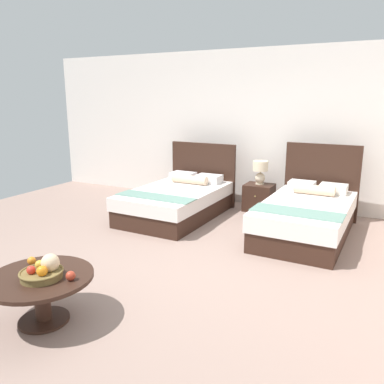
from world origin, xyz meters
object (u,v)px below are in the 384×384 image
object	(u,v)px
loose_apple	(71,276)
coffee_table	(41,287)
bed_near_window	(178,200)
bed_near_corner	(307,215)
nightstand	(259,197)
fruit_bowl	(43,271)
loose_orange	(32,261)
table_lamp	(260,170)

from	to	relation	value
loose_apple	coffee_table	bearing A→B (deg)	-169.22
bed_near_window	bed_near_corner	distance (m)	2.13
bed_near_window	coffee_table	xyz separation A→B (m)	(0.48, -3.38, 0.06)
nightstand	coffee_table	world-z (taller)	nightstand
fruit_bowl	loose_apple	distance (m)	0.25
nightstand	coffee_table	distance (m)	4.36
bed_near_window	bed_near_corner	bearing A→B (deg)	-0.02
bed_near_window	loose_orange	size ratio (longest dim) A/B	26.64
coffee_table	loose_apple	world-z (taller)	loose_apple
fruit_bowl	coffee_table	bearing A→B (deg)	169.54
loose_apple	bed_near_corner	bearing A→B (deg)	67.90
bed_near_corner	table_lamp	bearing A→B (deg)	136.75
table_lamp	bed_near_corner	bearing A→B (deg)	-43.25
bed_near_corner	loose_apple	bearing A→B (deg)	-112.10
fruit_bowl	bed_near_window	bearing A→B (deg)	99.05
fruit_bowl	table_lamp	bearing A→B (deg)	82.38
bed_near_corner	fruit_bowl	distance (m)	3.75
bed_near_window	nightstand	size ratio (longest dim) A/B	4.23
bed_near_corner	loose_apple	size ratio (longest dim) A/B	25.51
bed_near_window	loose_apple	distance (m)	3.42
bed_near_corner	fruit_bowl	size ratio (longest dim) A/B	5.69
bed_near_corner	fruit_bowl	xyz separation A→B (m)	(-1.59, -3.39, 0.21)
fruit_bowl	loose_orange	size ratio (longest dim) A/B	4.74
bed_near_corner	loose_orange	world-z (taller)	bed_near_corner
loose_orange	bed_near_window	bearing A→B (deg)	94.02
nightstand	coffee_table	bearing A→B (deg)	-98.49
nightstand	table_lamp	size ratio (longest dim) A/B	1.19
nightstand	loose_apple	xyz separation A→B (m)	(-0.34, -4.25, 0.24)
bed_near_window	fruit_bowl	size ratio (longest dim) A/B	5.62
bed_near_corner	table_lamp	xyz separation A→B (m)	(-1.01, 0.95, 0.43)
table_lamp	coffee_table	world-z (taller)	table_lamp
bed_near_window	nightstand	xyz separation A→B (m)	(1.12, 0.93, -0.04)
fruit_bowl	loose_orange	distance (m)	0.35
coffee_table	bed_near_window	bearing A→B (deg)	98.04
nightstand	loose_apple	size ratio (longest dim) A/B	5.96
bed_near_corner	nightstand	xyz separation A→B (m)	(-1.01, 0.93, -0.06)
bed_near_window	loose_orange	xyz separation A→B (m)	(0.23, -3.24, 0.20)
bed_near_corner	bed_near_window	bearing A→B (deg)	179.98
loose_orange	nightstand	bearing A→B (deg)	77.93
bed_near_corner	nightstand	world-z (taller)	bed_near_corner
loose_apple	loose_orange	distance (m)	0.56
nightstand	fruit_bowl	bearing A→B (deg)	-97.65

